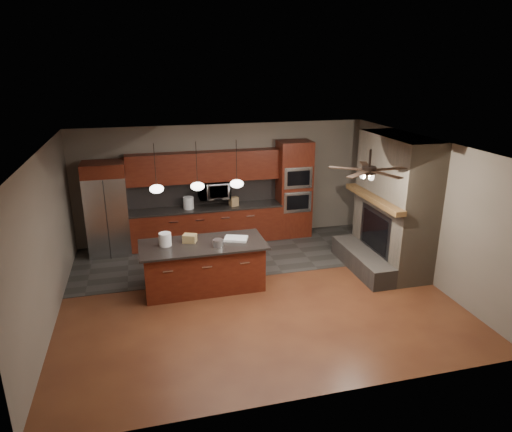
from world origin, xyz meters
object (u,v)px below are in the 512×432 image
object	(u,v)px
microwave	(214,190)
counter_box	(234,201)
refrigerator	(107,209)
cardboard_box	(190,238)
oven_tower	(294,189)
white_bucket	(165,239)
paint_can	(218,243)
kitchen_island	(204,266)
counter_bucket	(188,203)
paint_tray	(236,239)

from	to	relation	value
microwave	counter_box	xyz separation A→B (m)	(0.45, -0.10, -0.29)
refrigerator	cardboard_box	xyz separation A→B (m)	(1.60, -2.08, -0.06)
oven_tower	white_bucket	world-z (taller)	oven_tower
white_bucket	counter_box	bearing A→B (deg)	51.14
paint_can	white_bucket	bearing A→B (deg)	163.84
kitchen_island	counter_box	xyz separation A→B (m)	(1.06, 2.25, 0.54)
cardboard_box	counter_box	size ratio (longest dim) A/B	1.13
cardboard_box	counter_bucket	world-z (taller)	counter_bucket
oven_tower	cardboard_box	distance (m)	3.55
counter_box	microwave	bearing A→B (deg)	151.09
oven_tower	paint_can	xyz separation A→B (m)	(-2.32, -2.48, -0.21)
counter_bucket	counter_box	bearing A→B (deg)	-2.67
paint_can	counter_box	size ratio (longest dim) A/B	0.90
refrigerator	white_bucket	xyz separation A→B (m)	(1.14, -2.14, -0.01)
white_bucket	paint_can	world-z (taller)	white_bucket
paint_tray	white_bucket	bearing A→B (deg)	-160.60
cardboard_box	paint_tray	bearing A→B (deg)	16.43
paint_can	microwave	bearing A→B (deg)	82.20
cardboard_box	counter_box	bearing A→B (deg)	81.37
microwave	counter_box	size ratio (longest dim) A/B	3.39
microwave	white_bucket	bearing A→B (deg)	-119.69
microwave	counter_bucket	size ratio (longest dim) A/B	2.62
paint_tray	cardboard_box	distance (m)	0.88
refrigerator	cardboard_box	distance (m)	2.62
refrigerator	white_bucket	world-z (taller)	refrigerator
microwave	counter_bucket	xyz separation A→B (m)	(-0.62, -0.05, -0.26)
oven_tower	cardboard_box	bearing A→B (deg)	-142.49
kitchen_island	cardboard_box	size ratio (longest dim) A/B	9.75
microwave	kitchen_island	xyz separation A→B (m)	(-0.61, -2.35, -0.84)
oven_tower	cardboard_box	size ratio (longest dim) A/B	9.77
oven_tower	paint_tray	size ratio (longest dim) A/B	5.49
oven_tower	counter_box	size ratio (longest dim) A/B	11.04
oven_tower	paint_tray	distance (m)	2.98
kitchen_island	counter_bucket	distance (m)	2.37
white_bucket	kitchen_island	bearing A→B (deg)	-6.63
kitchen_island	counter_bucket	world-z (taller)	counter_bucket
microwave	paint_can	size ratio (longest dim) A/B	3.79
paint_tray	counter_box	xyz separation A→B (m)	(0.41, 2.21, 0.07)
microwave	counter_box	distance (m)	0.55
white_bucket	cardboard_box	distance (m)	0.47
paint_can	kitchen_island	bearing A→B (deg)	143.29
oven_tower	counter_box	distance (m)	1.53
paint_can	counter_bucket	xyz separation A→B (m)	(-0.27, 2.49, 0.06)
paint_can	paint_tray	world-z (taller)	paint_can
oven_tower	refrigerator	distance (m)	4.41
refrigerator	counter_box	size ratio (longest dim) A/B	9.81
refrigerator	paint_tray	size ratio (longest dim) A/B	4.88
kitchen_island	white_bucket	xyz separation A→B (m)	(-0.68, 0.08, 0.58)
white_bucket	paint_tray	size ratio (longest dim) A/B	0.57
refrigerator	paint_can	xyz separation A→B (m)	(2.08, -2.41, -0.07)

